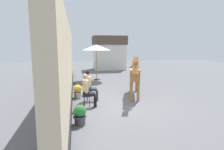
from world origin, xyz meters
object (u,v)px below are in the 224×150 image
at_px(flower_planter_near, 80,114).
at_px(flower_planter_far, 78,91).
at_px(seated_visitor_near, 87,89).
at_px(satchel_bag, 89,94).
at_px(cafe_parasol, 96,48).
at_px(seated_visitor_far, 90,84).
at_px(saddled_horse_center, 134,73).

relative_size(flower_planter_near, flower_planter_far, 1.00).
relative_size(seated_visitor_near, satchel_bag, 4.96).
distance_m(flower_planter_far, cafe_parasol, 5.28).
bearing_deg(flower_planter_far, seated_visitor_far, -47.41).
height_order(saddled_horse_center, flower_planter_far, saddled_horse_center).
bearing_deg(cafe_parasol, seated_visitor_near, -100.07).
distance_m(seated_visitor_far, saddled_horse_center, 2.27).
distance_m(seated_visitor_near, flower_planter_far, 1.60).
xyz_separation_m(flower_planter_far, cafe_parasol, (1.46, 4.65, 2.03)).
distance_m(seated_visitor_far, cafe_parasol, 5.55).
bearing_deg(flower_planter_near, satchel_bag, 80.68).
bearing_deg(flower_planter_near, seated_visitor_far, 78.29).
bearing_deg(saddled_horse_center, seated_visitor_far, -171.19).
height_order(seated_visitor_far, cafe_parasol, cafe_parasol).
bearing_deg(satchel_bag, seated_visitor_far, 136.20).
relative_size(seated_visitor_far, flower_planter_far, 2.17).
xyz_separation_m(seated_visitor_far, saddled_horse_center, (2.22, 0.34, 0.38)).
height_order(saddled_horse_center, flower_planter_near, saddled_horse_center).
distance_m(saddled_horse_center, flower_planter_near, 4.10).
xyz_separation_m(seated_visitor_far, cafe_parasol, (0.91, 5.24, 1.59)).
bearing_deg(seated_visitor_near, saddled_horse_center, 27.46).
bearing_deg(cafe_parasol, satchel_bag, -101.35).
relative_size(seated_visitor_near, flower_planter_far, 2.17).
bearing_deg(seated_visitor_far, seated_visitor_near, -101.26).
height_order(cafe_parasol, satchel_bag, cafe_parasol).
distance_m(cafe_parasol, satchel_bag, 5.06).
height_order(flower_planter_near, cafe_parasol, cafe_parasol).
xyz_separation_m(seated_visitor_near, flower_planter_near, (-0.35, -1.68, -0.44)).
bearing_deg(seated_visitor_near, seated_visitor_far, 78.74).
height_order(seated_visitor_far, flower_planter_far, seated_visitor_far).
distance_m(flower_planter_far, satchel_bag, 0.65).
xyz_separation_m(flower_planter_near, satchel_bag, (0.55, 3.38, -0.23)).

